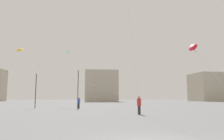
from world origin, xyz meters
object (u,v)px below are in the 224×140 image
object	(u,v)px
kite_amber_diamond	(20,50)
lamppost_east	(36,84)
person_in_red	(139,104)
building_centre_hall	(101,86)
kite_crimson_diamond	(193,47)
building_right_hall	(223,87)
person_in_blue	(79,102)
kite_cyan_delta	(68,53)
lamppost_west	(78,82)

from	to	relation	value
kite_amber_diamond	lamppost_east	size ratio (longest dim) A/B	2.00
person_in_red	building_centre_hall	size ratio (longest dim) A/B	0.13
kite_crimson_diamond	building_right_hall	world-z (taller)	building_right_hall
building_centre_hall	lamppost_east	size ratio (longest dim) A/B	2.44
person_in_blue	person_in_red	bearing A→B (deg)	65.63
kite_cyan_delta	lamppost_west	xyz separation A→B (m)	(2.93, -8.58, -6.53)
kite_cyan_delta	kite_amber_diamond	distance (m)	9.75
building_right_hall	person_in_blue	bearing A→B (deg)	-134.63
kite_amber_diamond	person_in_blue	bearing A→B (deg)	-16.55
person_in_red	lamppost_east	bearing A→B (deg)	-75.06
kite_cyan_delta	building_right_hall	world-z (taller)	building_right_hall
person_in_red	lamppost_west	world-z (taller)	lamppost_west
person_in_blue	kite_cyan_delta	xyz separation A→B (m)	(-3.22, 9.79, 9.59)
lamppost_west	person_in_red	bearing A→B (deg)	-61.23
kite_amber_diamond	building_centre_hall	bearing A→B (deg)	74.83
person_in_red	building_right_hall	size ratio (longest dim) A/B	0.06
kite_amber_diamond	lamppost_east	xyz separation A→B (m)	(3.49, -2.08, -5.85)
person_in_blue	lamppost_east	world-z (taller)	lamppost_east
kite_crimson_diamond	kite_cyan_delta	distance (m)	25.82
kite_crimson_diamond	kite_cyan_delta	bearing A→B (deg)	130.66
person_in_red	kite_crimson_diamond	distance (m)	9.34
kite_cyan_delta	lamppost_east	world-z (taller)	kite_cyan_delta
person_in_red	kite_cyan_delta	xyz separation A→B (m)	(-10.08, 21.60, 9.54)
building_centre_hall	lamppost_east	distance (m)	55.00
building_centre_hall	person_in_red	bearing A→B (deg)	-87.46
person_in_blue	kite_crimson_diamond	xyz separation A→B (m)	(13.46, -9.63, 6.29)
person_in_red	kite_cyan_delta	size ratio (longest dim) A/B	0.17
kite_crimson_diamond	person_in_red	bearing A→B (deg)	-161.74
kite_crimson_diamond	lamppost_east	size ratio (longest dim) A/B	1.17
building_centre_hall	lamppost_west	xyz separation A→B (m)	(-4.19, -53.64, -2.27)
kite_crimson_diamond	lamppost_east	world-z (taller)	kite_crimson_diamond
lamppost_east	building_right_hall	bearing A→B (deg)	41.79
person_in_blue	person_in_red	world-z (taller)	person_in_red
lamppost_east	lamppost_west	bearing A→B (deg)	2.44
person_in_blue	lamppost_west	bearing A→B (deg)	-130.96
kite_cyan_delta	building_centre_hall	size ratio (longest dim) A/B	0.80
kite_crimson_diamond	building_right_hall	xyz separation A→B (m)	(44.44, 68.28, -1.14)
kite_cyan_delta	lamppost_east	distance (m)	11.73
kite_cyan_delta	building_right_hall	distance (m)	78.37
kite_cyan_delta	lamppost_east	size ratio (longest dim) A/B	1.95
building_right_hall	kite_amber_diamond	bearing A→B (deg)	-140.74
person_in_red	kite_crimson_diamond	xyz separation A→B (m)	(6.61, 2.18, 6.23)
building_centre_hall	lamppost_east	world-z (taller)	building_centre_hall
kite_amber_diamond	lamppost_west	world-z (taller)	kite_amber_diamond
building_centre_hall	lamppost_west	world-z (taller)	building_centre_hall
lamppost_east	lamppost_west	world-z (taller)	lamppost_west
lamppost_west	lamppost_east	bearing A→B (deg)	-177.56
building_right_hall	lamppost_east	bearing A→B (deg)	-138.21
building_right_hall	lamppost_west	bearing A→B (deg)	-135.37
building_centre_hall	lamppost_east	xyz separation A→B (m)	(-10.57, -53.91, -2.62)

